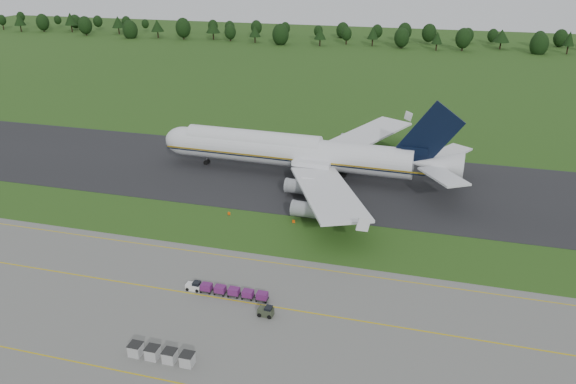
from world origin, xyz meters
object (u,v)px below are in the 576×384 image
(aircraft, at_px, (298,152))
(utility_cart, at_px, (266,312))
(uld_row, at_px, (161,354))
(edge_markers, at_px, (261,218))
(baggage_train, at_px, (225,290))

(aircraft, relative_size, utility_cart, 31.93)
(aircraft, bearing_deg, uld_row, -90.61)
(uld_row, distance_m, edge_markers, 41.93)
(utility_cart, height_order, uld_row, uld_row)
(aircraft, relative_size, edge_markers, 5.15)
(utility_cart, xyz_separation_m, uld_row, (-9.94, -12.44, 0.25))
(utility_cart, distance_m, uld_row, 15.92)
(utility_cart, bearing_deg, uld_row, -128.62)
(edge_markers, bearing_deg, baggage_train, -83.77)
(aircraft, height_order, baggage_train, aircraft)
(utility_cart, bearing_deg, baggage_train, 155.54)
(utility_cart, bearing_deg, aircraft, 99.76)
(baggage_train, distance_m, utility_cart, 8.17)
(aircraft, xyz_separation_m, edge_markers, (-1.04, -24.22, -5.37))
(baggage_train, distance_m, edge_markers, 26.27)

